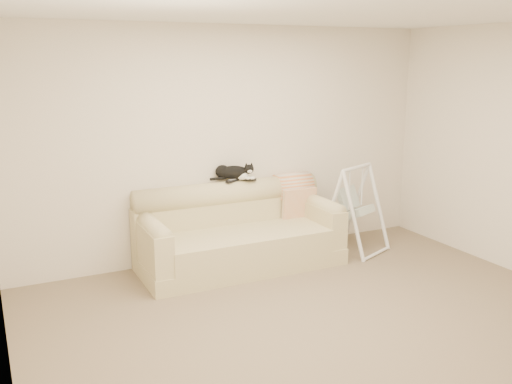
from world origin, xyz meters
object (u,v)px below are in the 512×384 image
Objects in this scene: sofa at (238,234)px; baby_swing at (354,208)px; remote_a at (232,181)px; remote_b at (249,179)px; tuxedo_cat at (233,172)px.

sofa is 2.14× the size of baby_swing.
remote_a reaches higher than sofa.
tuxedo_cat is (-0.17, 0.05, 0.09)m from remote_b.
baby_swing reaches higher than remote_a.
tuxedo_cat is (0.03, 0.04, 0.09)m from remote_a.
tuxedo_cat is at bearing 75.47° from sofa.
tuxedo_cat reaches higher than remote_b.
remote_a is at bearing -129.63° from tuxedo_cat.
tuxedo_cat is 1.51m from baby_swing.
remote_a is 0.10m from tuxedo_cat.
sofa is 1.46m from baby_swing.
baby_swing is at bearing -16.02° from remote_b.
tuxedo_cat reaches higher than sofa.
remote_a reaches higher than remote_b.
remote_b is at bearing 41.73° from sofa.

